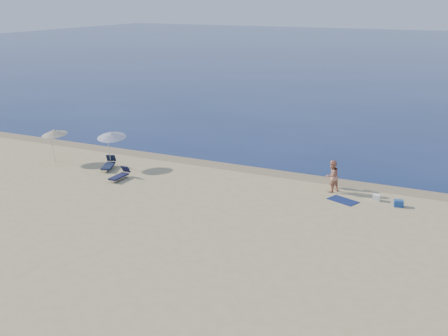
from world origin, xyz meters
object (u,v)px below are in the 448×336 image
Objects in this scene: blue_cooler at (399,203)px; person_left at (334,174)px; person_right at (332,176)px; umbrella_near at (111,135)px.

person_left is at bearing 143.34° from blue_cooler.
person_right is (0.11, -0.77, 0.13)m from person_left.
person_right is 0.76× the size of umbrella_near.
person_right is 14.47m from umbrella_near.
umbrella_near reaches higher than blue_cooler.
person_left is 0.86× the size of person_right.
person_left is 0.78m from person_right.
person_right is at bearing -9.86° from umbrella_near.
blue_cooler is at bearing -86.39° from person_left.
umbrella_near reaches higher than person_right.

